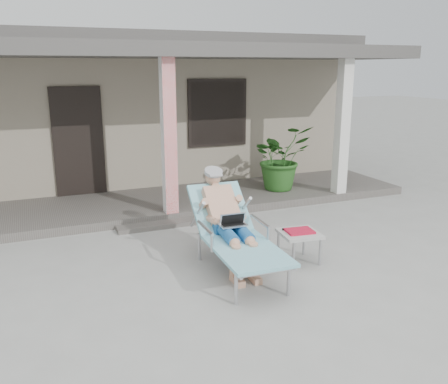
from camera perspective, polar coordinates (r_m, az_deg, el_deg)
name	(u,v)px	position (r m, az deg, el deg)	size (l,w,h in m)	color
ground	(216,266)	(6.48, -0.99, -8.87)	(60.00, 60.00, 0.00)	#9E9E99
house	(121,106)	(12.25, -12.34, 10.10)	(10.40, 5.40, 3.30)	gray
porch_deck	(159,203)	(9.15, -7.86, -1.36)	(10.00, 2.00, 0.15)	#605B56
porch_overhang	(154,56)	(8.75, -8.41, 15.88)	(10.00, 2.30, 2.85)	silver
porch_step	(176,223)	(8.10, -5.78, -3.72)	(2.00, 0.30, 0.07)	#605B56
lounger	(232,209)	(6.17, 0.91, -2.04)	(0.83, 2.06, 1.32)	#B7B7BC
side_table	(299,235)	(6.54, 9.05, -5.13)	(0.57, 0.57, 0.47)	#ADAEA9
potted_palm	(281,157)	(9.78, 6.82, 4.15)	(1.19, 1.03, 1.32)	#26591E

